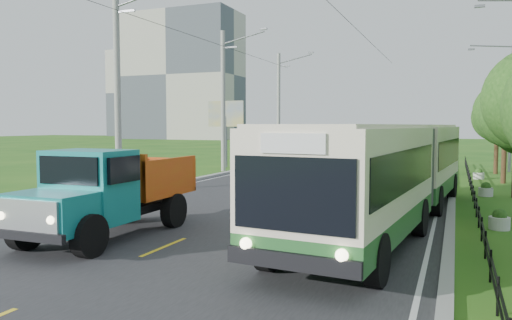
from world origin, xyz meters
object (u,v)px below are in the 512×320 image
Objects in this scene: bus at (391,166)px; pole_far at (279,106)px; tree_fifth at (506,116)px; dump_truck at (109,187)px; planter_far at (479,174)px; billboard_left at (226,118)px; pole_mid at (224,100)px; planter_near at (499,221)px; planter_mid at (486,190)px; pole_near at (118,89)px; tree_back at (498,120)px; streetlight_far at (509,102)px.

pole_far is at bearing 121.78° from bus.
tree_fifth is 0.93× the size of dump_truck.
planter_far is 0.13× the size of billboard_left.
pole_mid reaches higher than billboard_left.
planter_mid is (0.00, 8.00, 0.00)m from planter_near.
bus is (14.75, -18.26, -1.92)m from billboard_left.
pole_near is at bearing 125.34° from dump_truck.
dump_truck is (-12.07, -25.58, -2.17)m from tree_back.
dump_truck is at bearing -121.65° from tree_fifth.
pole_mid is 1.00× the size of pole_far.
pole_far is 9.17m from billboard_left.
pole_far is 22.25m from tree_fifth.
streetlight_far is 0.53× the size of bus.
pole_mid is at bearing -176.61° from planter_far.
tree_fifth is at bearing -55.95° from planter_far.
pole_far is at bearing 121.99° from planter_near.
billboard_left is at bearing 168.72° from tree_fifth.
pole_mid is at bearing 138.35° from planter_near.
dump_truck is at bearing -79.44° from pole_far.
bus is at bearing -102.73° from tree_back.
planter_mid is at bearing -22.54° from pole_mid.
planter_far is 16.69m from bus.
tree_fifth is 7.97m from streetlight_far.
pole_mid is at bearing 177.29° from tree_fifth.
tree_fifth reaches higher than dump_truck.
tree_fifth is 8.66× the size of planter_mid.
planter_near is (16.86, -27.00, -4.81)m from pole_far.
dump_truck is at bearing -54.38° from pole_near.
planter_far is at bearing 90.00° from planter_near.
pole_near reaches higher than planter_far.
tree_fifth is 4.21m from planter_far.
pole_far is 30.59m from bus.
tree_fifth is at bearing 77.68° from bus.
billboard_left reaches higher than planter_near.
planter_far is at bearing 90.00° from planter_mid.
tree_fifth is at bearing 78.44° from planter_mid.
billboard_left is at bearing 94.72° from pole_near.
streetlight_far reaches higher than planter_near.
planter_near is 8.00m from planter_mid.
pole_mid is 20.16m from streetlight_far.
streetlight_far is at bearing 84.29° from tree_fifth.
tree_back is at bearing 86.43° from planter_near.
tree_fifth is 1.12× the size of billboard_left.
tree_back reaches higher than bus.
planter_mid is at bearing 73.34° from bus.
planter_far is at bearing -6.31° from billboard_left.
billboard_left is 0.83× the size of dump_truck.
planter_far is 24.04m from dump_truck.
tree_fifth reaches higher than planter_near.
pole_far is 25.85m from planter_mid.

